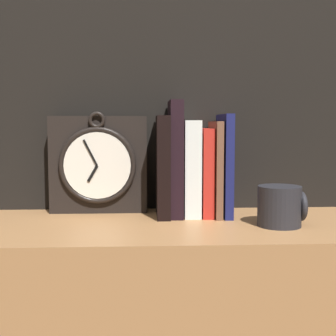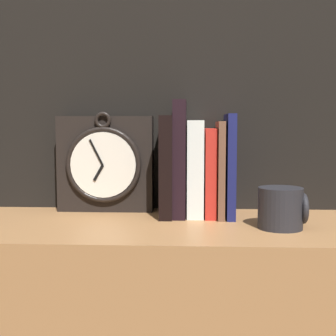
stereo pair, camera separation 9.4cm
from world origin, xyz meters
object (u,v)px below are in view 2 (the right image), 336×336
book_slot1_black (180,158)px  book_slot5_navy (229,165)px  book_slot2_white (195,168)px  book_slot3_red (210,172)px  book_slot4_brown (220,169)px  clock (105,164)px  mug (282,208)px  book_slot0_black (167,166)px

book_slot1_black → book_slot5_navy: 0.11m
book_slot1_black → book_slot2_white: book_slot1_black is taller
book_slot3_red → book_slot4_brown: book_slot4_brown is taller
book_slot1_black → book_slot5_navy: size_ratio=1.13×
clock → mug: clock is taller
book_slot4_brown → book_slot2_white: bearing=172.8°
book_slot3_red → book_slot1_black: bearing=-178.5°
clock → book_slot4_brown: 0.27m
book_slot1_black → mug: bearing=-32.9°
book_slot2_white → book_slot4_brown: bearing=-7.2°
book_slot5_navy → mug: 0.17m
mug → book_slot4_brown: bearing=131.6°
clock → book_slot1_black: bearing=-12.3°
book_slot0_black → book_slot3_red: bearing=3.5°
clock → book_slot2_white: bearing=-9.5°
book_slot1_black → mug: 0.25m
clock → book_slot0_black: clock is taller
book_slot1_black → book_slot3_red: size_ratio=1.31×
book_slot0_black → book_slot2_white: size_ratio=1.05×
book_slot3_red → book_slot5_navy: (0.04, -0.01, 0.02)m
clock → book_slot1_black: (0.17, -0.04, 0.02)m
clock → book_slot5_navy: 0.29m
book_slot2_white → book_slot1_black: bearing=-174.8°
book_slot1_black → mug: size_ratio=2.75×
book_slot1_black → book_slot4_brown: book_slot1_black is taller
book_slot0_black → book_slot5_navy: bearing=0.2°
book_slot0_black → mug: (0.23, -0.13, -0.07)m
book_slot1_black → book_slot4_brown: 0.09m
book_slot2_white → book_slot4_brown: size_ratio=1.01×
book_slot3_red → book_slot5_navy: book_slot5_navy is taller
book_slot4_brown → book_slot5_navy: bearing=0.7°
book_slot3_red → clock: bearing=171.5°
book_slot5_navy → mug: book_slot5_navy is taller
clock → book_slot3_red: bearing=-8.5°
book_slot2_white → mug: size_ratio=2.28×
book_slot0_black → book_slot4_brown: 0.12m
book_slot4_brown → mug: book_slot4_brown is taller
mug → book_slot5_navy: bearing=125.9°
book_slot2_white → book_slot5_navy: (0.07, -0.01, 0.01)m
clock → mug: size_ratio=2.50×
book_slot1_black → book_slot5_navy: bearing=-1.8°
book_slot0_black → book_slot1_black: bearing=8.2°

